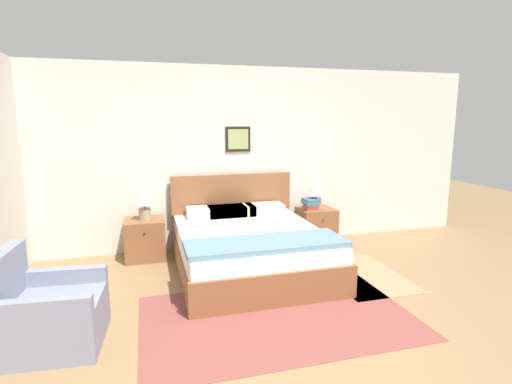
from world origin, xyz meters
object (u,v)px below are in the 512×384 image
at_px(armchair, 47,314).
at_px(nightstand_by_door, 316,226).
at_px(bed, 249,247).
at_px(table_lamp_by_door, 317,190).
at_px(table_lamp_near_window, 144,198).
at_px(nightstand_near_window, 145,239).

distance_m(armchair, nightstand_by_door, 3.83).
height_order(bed, armchair, bed).
xyz_separation_m(nightstand_by_door, table_lamp_by_door, (-0.01, 0.00, 0.56)).
bearing_deg(table_lamp_near_window, bed, -32.49).
xyz_separation_m(bed, armchair, (-2.04, -1.18, -0.02)).
bearing_deg(table_lamp_by_door, nightstand_near_window, -179.97).
xyz_separation_m(nightstand_near_window, nightstand_by_door, (2.50, 0.00, 0.00)).
relative_size(nightstand_by_door, table_lamp_by_door, 1.16).
bearing_deg(table_lamp_near_window, table_lamp_by_door, 0.00).
height_order(nightstand_near_window, table_lamp_near_window, table_lamp_near_window).
xyz_separation_m(armchair, table_lamp_near_window, (0.81, 1.97, 0.55)).
relative_size(armchair, nightstand_near_window, 1.55).
relative_size(armchair, table_lamp_near_window, 1.80).
height_order(table_lamp_near_window, table_lamp_by_door, same).
bearing_deg(armchair, bed, 124.65).
distance_m(nightstand_near_window, table_lamp_by_door, 2.55).
height_order(armchair, table_lamp_near_window, table_lamp_near_window).
xyz_separation_m(table_lamp_near_window, table_lamp_by_door, (2.47, 0.00, 0.00)).
bearing_deg(nightstand_near_window, armchair, -112.00).
distance_m(bed, table_lamp_near_window, 1.55).
bearing_deg(nightstand_by_door, table_lamp_near_window, 179.97).
height_order(armchair, nightstand_by_door, armchair).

